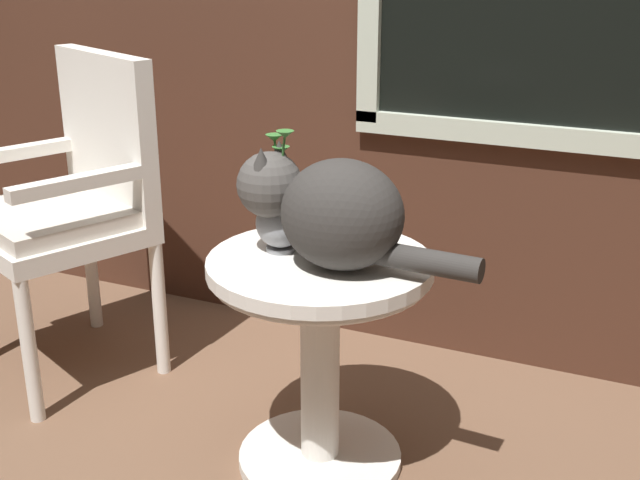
# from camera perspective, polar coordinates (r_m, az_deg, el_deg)

# --- Properties ---
(ground_plane) EXTENTS (6.00, 6.00, 0.00)m
(ground_plane) POSITION_cam_1_polar(r_m,az_deg,el_deg) (2.35, -3.55, -14.94)
(ground_plane) COLOR brown
(wicker_side_table) EXTENTS (0.57, 0.57, 0.60)m
(wicker_side_table) POSITION_cam_1_polar(r_m,az_deg,el_deg) (2.14, -0.00, -5.97)
(wicker_side_table) COLOR silver
(wicker_side_table) RESTS_ON ground_plane
(wicker_chair) EXTENTS (0.66, 0.64, 1.02)m
(wicker_chair) POSITION_cam_1_polar(r_m,az_deg,el_deg) (2.73, -16.65, 2.84)
(wicker_chair) COLOR silver
(wicker_chair) RESTS_ON ground_plane
(cat) EXTENTS (0.63, 0.28, 0.28)m
(cat) POSITION_cam_1_polar(r_m,az_deg,el_deg) (1.98, 0.84, 2.05)
(cat) COLOR #33302D
(cat) RESTS_ON wicker_side_table
(pewter_vase_with_ivy) EXTENTS (0.12, 0.12, 0.32)m
(pewter_vase_with_ivy) POSITION_cam_1_polar(r_m,az_deg,el_deg) (2.09, -2.76, 1.68)
(pewter_vase_with_ivy) COLOR gray
(pewter_vase_with_ivy) RESTS_ON wicker_side_table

